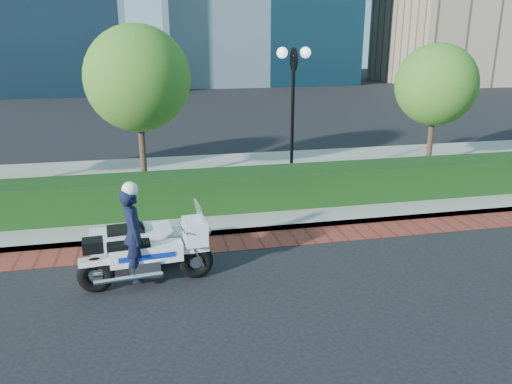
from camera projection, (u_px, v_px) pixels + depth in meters
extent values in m
plane|color=black|center=(313.00, 264.00, 10.70)|extent=(120.00, 120.00, 0.00)
cube|color=maroon|center=(293.00, 237.00, 12.09)|extent=(60.00, 1.00, 0.01)
cube|color=gray|center=(255.00, 183.00, 16.27)|extent=(60.00, 8.00, 0.15)
cube|color=black|center=(273.00, 187.00, 13.86)|extent=(18.00, 1.20, 1.00)
cylinder|color=black|center=(291.00, 181.00, 15.65)|extent=(0.30, 0.30, 0.30)
cylinder|color=black|center=(292.00, 123.00, 15.10)|extent=(0.10, 0.10, 3.70)
cylinder|color=black|center=(294.00, 60.00, 14.54)|extent=(0.04, 0.70, 0.70)
sphere|color=white|center=(282.00, 53.00, 14.41)|extent=(0.32, 0.32, 0.32)
sphere|color=white|center=(305.00, 53.00, 14.55)|extent=(0.32, 0.32, 0.32)
cylinder|color=#332319|center=(143.00, 150.00, 15.68)|extent=(0.20, 0.20, 2.17)
sphere|color=#256619|center=(138.00, 78.00, 15.01)|extent=(3.20, 3.20, 3.20)
cylinder|color=#332319|center=(430.00, 140.00, 17.73)|extent=(0.20, 0.20, 1.92)
sphere|color=#256619|center=(436.00, 85.00, 17.15)|extent=(2.80, 2.80, 2.80)
torus|color=black|center=(96.00, 275.00, 9.44)|extent=(0.72, 0.28, 0.70)
torus|color=black|center=(196.00, 262.00, 10.00)|extent=(0.72, 0.28, 0.70)
cube|color=silver|center=(146.00, 254.00, 9.63)|extent=(1.41, 0.47, 0.36)
cube|color=silver|center=(144.00, 266.00, 9.69)|extent=(0.62, 0.48, 0.30)
cube|color=silver|center=(195.00, 231.00, 9.80)|extent=(0.48, 0.62, 0.48)
cube|color=silver|center=(199.00, 213.00, 9.72)|extent=(0.18, 0.54, 0.43)
cube|color=black|center=(129.00, 245.00, 9.47)|extent=(0.83, 0.39, 0.11)
cube|color=black|center=(93.00, 245.00, 9.26)|extent=(0.40, 0.38, 0.23)
cube|color=silver|center=(132.00, 243.00, 10.43)|extent=(1.72, 0.90, 0.59)
cube|color=black|center=(126.00, 230.00, 10.30)|extent=(0.79, 0.60, 0.09)
torus|color=black|center=(126.00, 246.00, 10.94)|extent=(0.55, 0.22, 0.53)
imported|color=black|center=(133.00, 235.00, 9.44)|extent=(0.50, 0.71, 1.84)
sphere|color=white|center=(130.00, 190.00, 9.17)|extent=(0.30, 0.30, 0.30)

